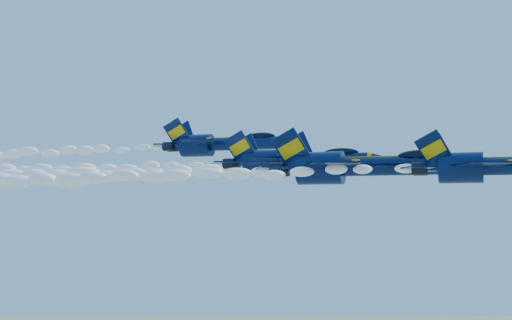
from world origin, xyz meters
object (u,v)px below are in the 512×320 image
(jet_second, at_px, (363,166))
(jet_fourth, at_px, (224,144))
(jet_third, at_px, (297,161))
(jet_lead, at_px, (503,166))

(jet_second, bearing_deg, jet_fourth, 136.88)
(jet_third, bearing_deg, jet_lead, -33.03)
(jet_second, relative_size, jet_fourth, 1.05)
(jet_second, bearing_deg, jet_lead, -21.80)
(jet_second, xyz_separation_m, jet_fourth, (-21.11, 19.76, 4.41))
(jet_fourth, bearing_deg, jet_lead, -36.65)
(jet_lead, xyz_separation_m, jet_third, (-20.36, 13.23, 1.72))
(jet_lead, distance_m, jet_second, 12.73)
(jet_third, bearing_deg, jet_fourth, 138.14)
(jet_fourth, bearing_deg, jet_third, -41.86)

